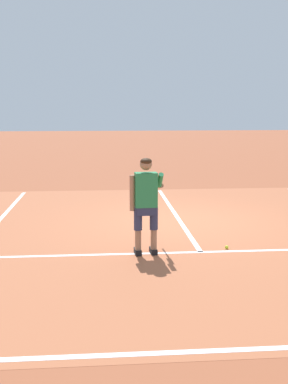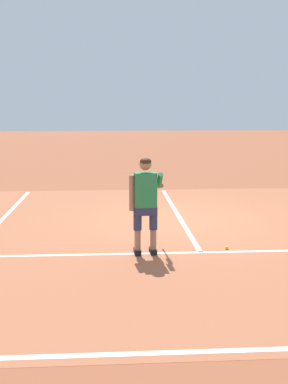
% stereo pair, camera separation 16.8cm
% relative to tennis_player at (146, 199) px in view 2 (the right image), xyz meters
% --- Properties ---
extents(ground_plane, '(80.00, 80.00, 0.00)m').
position_rel_tennis_player_xyz_m(ground_plane, '(0.99, 2.44, -0.99)').
color(ground_plane, '#9E5133').
extents(court_inner_surface, '(10.98, 10.32, 0.00)m').
position_rel_tennis_player_xyz_m(court_inner_surface, '(0.99, 1.45, -0.99)').
color(court_inner_surface, '#B2603D').
rests_on(court_inner_surface, ground).
extents(line_baseline, '(10.98, 0.10, 0.01)m').
position_rel_tennis_player_xyz_m(line_baseline, '(0.99, -3.51, -0.99)').
color(line_baseline, white).
rests_on(line_baseline, ground).
extents(line_service, '(8.23, 0.10, 0.01)m').
position_rel_tennis_player_xyz_m(line_service, '(0.99, 0.01, -0.99)').
color(line_service, white).
rests_on(line_service, ground).
extents(line_centre_service, '(0.10, 6.40, 0.01)m').
position_rel_tennis_player_xyz_m(line_centre_service, '(0.99, 3.21, -0.99)').
color(line_centre_service, white).
rests_on(line_centre_service, ground).
extents(tennis_player, '(0.62, 1.15, 1.71)m').
position_rel_tennis_player_xyz_m(tennis_player, '(0.00, 0.00, 0.00)').
color(tennis_player, black).
rests_on(tennis_player, ground).
extents(tennis_ball_near_feet, '(0.07, 0.07, 0.07)m').
position_rel_tennis_player_xyz_m(tennis_ball_near_feet, '(1.50, 0.17, -0.96)').
color(tennis_ball_near_feet, '#CCE02D').
rests_on(tennis_ball_near_feet, ground).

